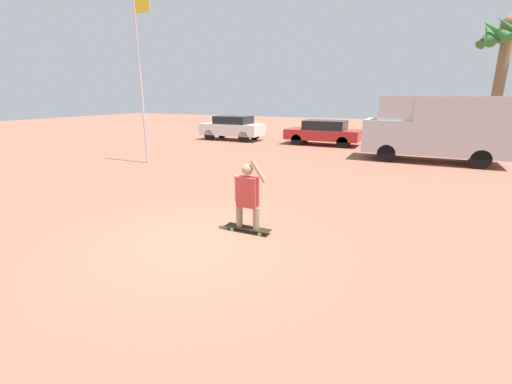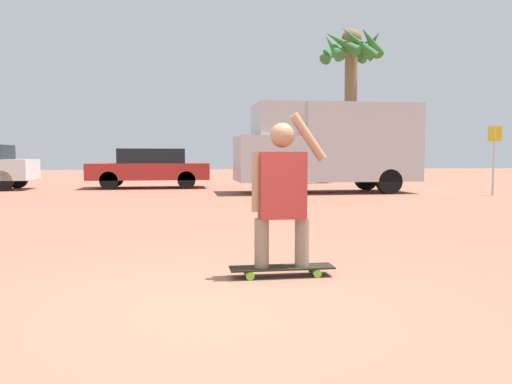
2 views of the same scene
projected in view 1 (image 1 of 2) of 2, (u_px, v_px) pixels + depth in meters
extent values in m
plane|color=#935B47|center=(196.00, 241.00, 6.88)|extent=(80.00, 80.00, 0.00)
cube|color=black|center=(248.00, 228.00, 7.32)|extent=(1.01, 0.25, 0.02)
cylinder|color=#66C633|center=(232.00, 229.00, 7.38)|extent=(0.08, 0.03, 0.08)
cylinder|color=#66C633|center=(237.00, 226.00, 7.56)|extent=(0.08, 0.03, 0.08)
cylinder|color=#66C633|center=(260.00, 234.00, 7.11)|extent=(0.08, 0.03, 0.08)
cylinder|color=#66C633|center=(264.00, 231.00, 7.29)|extent=(0.08, 0.03, 0.08)
cylinder|color=gray|center=(239.00, 216.00, 7.34)|extent=(0.14, 0.14, 0.47)
cylinder|color=gray|center=(256.00, 218.00, 7.17)|extent=(0.14, 0.14, 0.47)
cube|color=#B23833|center=(247.00, 192.00, 7.11)|extent=(0.44, 0.22, 0.64)
sphere|color=#A37556|center=(247.00, 169.00, 6.98)|extent=(0.24, 0.24, 0.24)
cylinder|color=#A37556|center=(237.00, 189.00, 7.20)|extent=(0.09, 0.09, 0.57)
cylinder|color=#A37556|center=(258.00, 171.00, 6.88)|extent=(0.37, 0.09, 0.47)
cylinder|color=black|center=(386.00, 153.00, 15.01)|extent=(0.77, 0.28, 0.77)
cylinder|color=black|center=(390.00, 148.00, 16.66)|extent=(0.77, 0.28, 0.77)
cylinder|color=black|center=(480.00, 159.00, 13.56)|extent=(0.77, 0.28, 0.77)
cylinder|color=black|center=(474.00, 152.00, 15.21)|extent=(0.77, 0.28, 0.77)
cube|color=#BCBCC1|center=(388.00, 135.00, 15.68)|extent=(1.99, 2.18, 1.41)
cube|color=black|center=(379.00, 128.00, 15.77)|extent=(0.04, 1.85, 0.70)
cube|color=#BCBCC1|center=(461.00, 126.00, 14.38)|extent=(3.70, 2.18, 2.41)
cube|color=#BCBCC1|center=(398.00, 108.00, 15.23)|extent=(1.39, 2.00, 1.01)
cylinder|color=black|center=(297.00, 140.00, 20.11)|extent=(0.64, 0.22, 0.64)
cylinder|color=black|center=(305.00, 137.00, 21.56)|extent=(0.64, 0.22, 0.64)
cylinder|color=black|center=(342.00, 142.00, 19.02)|extent=(0.64, 0.22, 0.64)
cylinder|color=black|center=(348.00, 139.00, 20.46)|extent=(0.64, 0.22, 0.64)
cube|color=#B22823|center=(323.00, 134.00, 20.21)|extent=(4.31, 1.89, 0.59)
cube|color=black|center=(325.00, 125.00, 20.01)|extent=(2.37, 1.66, 0.52)
cylinder|color=black|center=(209.00, 135.00, 22.36)|extent=(0.69, 0.22, 0.69)
cylinder|color=black|center=(222.00, 133.00, 23.74)|extent=(0.69, 0.22, 0.69)
cylinder|color=black|center=(244.00, 137.00, 21.33)|extent=(0.69, 0.22, 0.69)
cylinder|color=black|center=(255.00, 134.00, 22.71)|extent=(0.69, 0.22, 0.69)
cube|color=white|center=(232.00, 129.00, 22.44)|extent=(4.06, 1.81, 0.71)
cube|color=black|center=(233.00, 120.00, 22.23)|extent=(2.24, 1.59, 0.50)
cylinder|color=brown|center=(498.00, 89.00, 18.54)|extent=(0.55, 0.55, 6.37)
sphere|color=brown|center=(510.00, 24.00, 17.67)|extent=(0.89, 0.89, 0.89)
cone|color=#2D6B2D|center=(504.00, 32.00, 18.56)|extent=(1.94, 0.65, 1.19)
cone|color=#2D6B2D|center=(492.00, 34.00, 18.60)|extent=(1.63, 1.62, 1.54)
cone|color=#2D6B2D|center=(488.00, 33.00, 18.02)|extent=(0.78, 1.82, 1.58)
cone|color=#2D6B2D|center=(496.00, 30.00, 17.48)|extent=(1.64, 1.69, 1.44)
cone|color=#2D6B2D|center=(512.00, 29.00, 16.97)|extent=(1.77, 0.57, 1.58)
cylinder|color=#B7B7BC|center=(141.00, 82.00, 13.98)|extent=(0.09, 0.09, 6.75)
cube|color=yellow|center=(142.00, 2.00, 13.03)|extent=(0.72, 0.02, 0.70)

